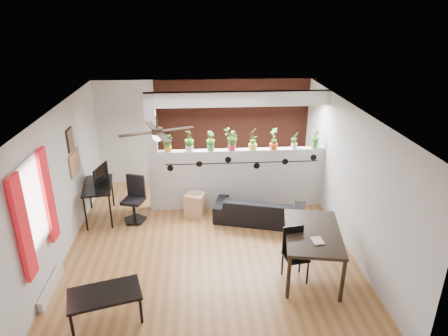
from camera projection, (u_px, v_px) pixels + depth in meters
room_shell at (207, 181)px, 7.14m from camera, size 6.30×7.10×2.90m
partition_wall at (242, 178)px, 8.82m from camera, size 3.60×0.18×1.35m
ceiling_header at (243, 99)px, 8.14m from camera, size 3.60×0.18×0.30m
pier_column at (153, 154)px, 8.45m from camera, size 0.22×0.20×2.60m
brick_panel at (235, 132)px, 9.94m from camera, size 3.90×0.05×2.60m
vine_decal at (242, 163)px, 8.58m from camera, size 3.31×0.01×0.30m
window_assembly at (34, 207)px, 5.79m from camera, size 0.09×1.30×1.55m
baseboard_heater at (51, 286)px, 6.33m from camera, size 0.08×1.00×0.18m
corkboard at (75, 163)px, 7.83m from camera, size 0.03×0.60×0.45m
framed_art at (70, 140)px, 7.59m from camera, size 0.03×0.34×0.44m
ceiling_fan at (157, 133)px, 6.43m from camera, size 1.19×1.19×0.43m
potted_plant_0 at (168, 141)px, 8.37m from camera, size 0.27×0.27×0.42m
potted_plant_1 at (189, 140)px, 8.40m from camera, size 0.30×0.30×0.46m
potted_plant_2 at (211, 140)px, 8.43m from camera, size 0.27×0.27×0.42m
potted_plant_3 at (232, 139)px, 8.45m from camera, size 0.31×0.30×0.46m
potted_plant_4 at (253, 138)px, 8.48m from camera, size 0.32×0.33×0.49m
potted_plant_5 at (274, 138)px, 8.51m from camera, size 0.26×0.30×0.47m
potted_plant_6 at (295, 139)px, 8.56m from camera, size 0.21×0.18×0.37m
potted_plant_7 at (315, 139)px, 8.59m from camera, size 0.21×0.18×0.39m
sofa at (259, 210)px, 8.33m from camera, size 1.89×1.15×0.52m
cube_shelf at (195, 204)px, 8.60m from camera, size 0.49×0.46×0.49m
cup at (197, 192)px, 8.49m from camera, size 0.12×0.12×0.10m
computer_desk at (98, 188)px, 8.29m from camera, size 0.72×1.15×0.78m
monitor at (98, 177)px, 8.36m from camera, size 0.35×0.14×0.20m
office_chair at (135, 202)px, 8.30m from camera, size 0.51×0.51×0.97m
dining_table at (313, 236)px, 6.55m from camera, size 1.13×1.59×0.80m
book at (312, 241)px, 6.23m from camera, size 0.18×0.24×0.02m
folding_chair at (294, 249)px, 6.51m from camera, size 0.42×0.42×0.92m
coffee_table at (104, 296)px, 5.64m from camera, size 1.12×0.80×0.47m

